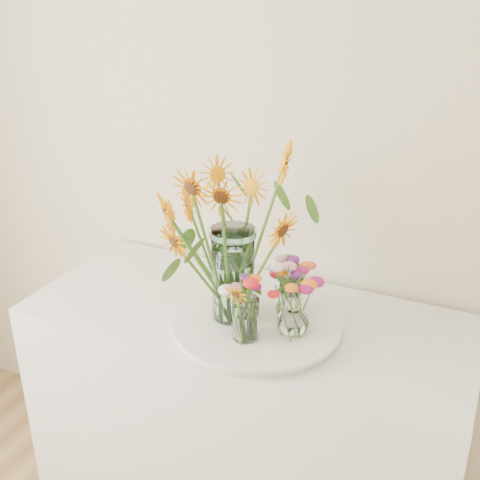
% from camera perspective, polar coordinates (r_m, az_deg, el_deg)
% --- Properties ---
extents(counter, '(1.40, 0.60, 0.90)m').
position_cam_1_polar(counter, '(2.17, 0.61, -17.17)').
color(counter, white).
rests_on(counter, ground_plane).
extents(tray, '(0.48, 0.48, 0.02)m').
position_cam_1_polar(tray, '(1.82, 1.62, -8.10)').
color(tray, white).
rests_on(tray, counter).
extents(mason_jar, '(0.13, 0.13, 0.29)m').
position_cam_1_polar(mason_jar, '(1.77, -0.66, -3.26)').
color(mason_jar, '#ABD5CE').
rests_on(mason_jar, tray).
extents(sunflower_bouquet, '(0.73, 0.73, 0.55)m').
position_cam_1_polar(sunflower_bouquet, '(1.71, -0.69, 0.58)').
color(sunflower_bouquet, orange).
rests_on(sunflower_bouquet, tray).
extents(small_vase_a, '(0.09, 0.09, 0.13)m').
position_cam_1_polar(small_vase_a, '(1.71, 0.54, -7.52)').
color(small_vase_a, white).
rests_on(small_vase_a, tray).
extents(wildflower_posy_a, '(0.17, 0.17, 0.22)m').
position_cam_1_polar(wildflower_posy_a, '(1.68, 0.55, -6.21)').
color(wildflower_posy_a, orange).
rests_on(wildflower_posy_a, tray).
extents(small_vase_b, '(0.11, 0.11, 0.13)m').
position_cam_1_polar(small_vase_b, '(1.73, 5.07, -6.95)').
color(small_vase_b, white).
rests_on(small_vase_b, tray).
extents(wildflower_posy_b, '(0.20, 0.20, 0.22)m').
position_cam_1_polar(wildflower_posy_b, '(1.71, 5.13, -5.66)').
color(wildflower_posy_b, orange).
rests_on(wildflower_posy_b, tray).
extents(small_vase_c, '(0.09, 0.09, 0.12)m').
position_cam_1_polar(small_vase_c, '(1.84, 4.81, -5.26)').
color(small_vase_c, white).
rests_on(small_vase_c, tray).
extents(wildflower_posy_c, '(0.20, 0.20, 0.21)m').
position_cam_1_polar(wildflower_posy_c, '(1.82, 4.86, -4.02)').
color(wildflower_posy_c, orange).
rests_on(wildflower_posy_c, tray).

